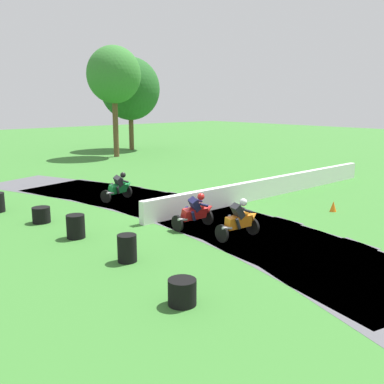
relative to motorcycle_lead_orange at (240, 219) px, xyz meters
The scene contains 13 objects.
ground_plane 3.76m from the motorcycle_lead_orange, 73.72° to the left, with size 120.00×120.00×0.00m, color #38752D.
track_asphalt 3.63m from the motorcycle_lead_orange, 84.21° to the left, with size 7.20×26.94×0.01m.
safety_barrier 7.18m from the motorcycle_lead_orange, 29.74° to the left, with size 0.30×15.53×0.90m, color white.
motorcycle_lead_orange is the anchor object (origin of this frame).
motorcycle_chase_red 1.90m from the motorcycle_lead_orange, 98.70° to the left, with size 1.69×0.89×1.42m.
motorcycle_trailing_green 7.71m from the motorcycle_lead_orange, 88.70° to the left, with size 1.72×1.09×1.42m.
tire_stack_near 5.26m from the motorcycle_lead_orange, 152.34° to the right, with size 0.66×0.66×0.60m.
tire_stack_mid_a 4.12m from the motorcycle_lead_orange, behind, with size 0.56×0.56×0.80m.
tire_stack_mid_b 5.56m from the motorcycle_lead_orange, 137.55° to the left, with size 0.62×0.62×0.80m.
tire_stack_far 7.63m from the motorcycle_lead_orange, 123.19° to the left, with size 0.67×0.67×0.60m.
traffic_cone 5.69m from the motorcycle_lead_orange, ahead, with size 0.28×0.28×0.44m, color orange.
tree_far_left 28.90m from the motorcycle_lead_orange, 63.17° to the left, with size 5.47×5.47×8.51m.
tree_far_right 24.22m from the motorcycle_lead_orange, 67.83° to the left, with size 4.33×4.33×8.87m.
Camera 1 is at (-11.73, -13.10, 4.57)m, focal length 41.18 mm.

